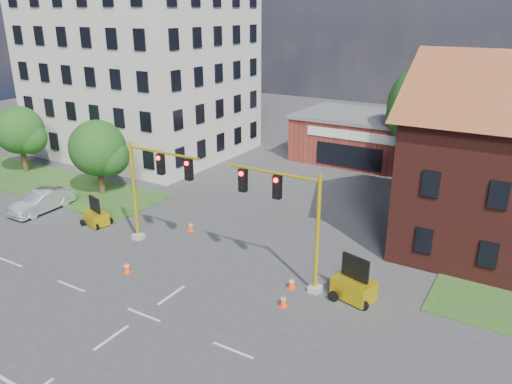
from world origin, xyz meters
TOP-DOWN VIEW (x-y plane):
  - ground at (0.00, 0.00)m, footprint 120.00×120.00m
  - grass_verge_nw at (-20.00, 10.00)m, footprint 22.00×6.00m
  - lane_markings at (0.00, -3.00)m, footprint 60.00×36.00m
  - office_block at (-20.00, 21.90)m, footprint 18.40×15.40m
  - brick_shop at (0.00, 29.98)m, footprint 12.40×8.40m
  - tree_large at (6.88, 27.08)m, footprint 7.74×7.37m
  - tree_nw_front at (-13.79, 10.58)m, footprint 4.42×4.21m
  - tree_nw_rear at (-23.79, 11.08)m, footprint 4.29×4.09m
  - signal_mast_west at (-4.36, 6.00)m, footprint 5.30×0.60m
  - signal_mast_east at (4.36, 6.00)m, footprint 5.30×0.60m
  - trailer_west at (-9.86, 6.16)m, footprint 1.88×1.49m
  - trailer_east at (7.90, 6.35)m, footprint 2.22×1.77m
  - cone_a at (-3.53, 2.52)m, footprint 0.40×0.40m
  - cone_b at (-3.93, 8.60)m, footprint 0.40×0.40m
  - cone_c at (5.26, 3.99)m, footprint 0.40×0.40m
  - cone_d at (4.84, 5.66)m, footprint 0.40×0.40m
  - pickup_white at (11.69, 14.08)m, footprint 5.70×4.32m
  - sedan_silver_front at (-14.97, 5.87)m, footprint 1.71×4.60m

SIDE VIEW (x-z plane):
  - ground at x=0.00m, z-range 0.00..0.00m
  - lane_markings at x=0.00m, z-range 0.00..0.01m
  - grass_verge_nw at x=-20.00m, z-range 0.00..0.08m
  - cone_a at x=-3.53m, z-range -0.01..0.69m
  - cone_b at x=-3.93m, z-range -0.01..0.69m
  - cone_c at x=5.26m, z-range -0.01..0.69m
  - cone_d at x=4.84m, z-range -0.01..0.69m
  - trailer_west at x=-9.86m, z-range -0.35..1.52m
  - trailer_east at x=7.90m, z-range -0.42..1.80m
  - pickup_white at x=11.69m, z-range 0.00..1.44m
  - sedan_silver_front at x=-14.97m, z-range 0.00..1.50m
  - brick_shop at x=0.00m, z-range 0.01..4.31m
  - tree_nw_front at x=-13.79m, z-range 0.62..6.41m
  - tree_nw_rear at x=-23.79m, z-range 0.69..6.48m
  - signal_mast_west at x=-4.36m, z-range 0.82..7.02m
  - signal_mast_east at x=4.36m, z-range 0.82..7.02m
  - tree_large at x=6.88m, z-range 0.95..10.72m
  - office_block at x=-20.00m, z-range 0.01..20.61m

